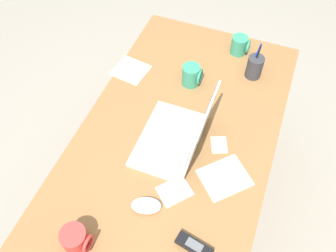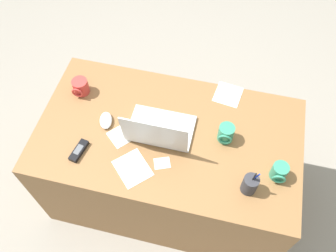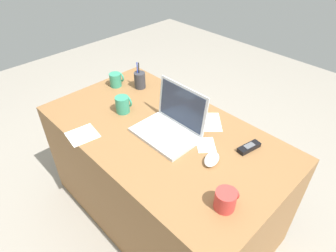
{
  "view_description": "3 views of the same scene",
  "coord_description": "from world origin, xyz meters",
  "px_view_note": "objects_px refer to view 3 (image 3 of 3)",
  "views": [
    {
      "loc": [
        0.81,
        0.27,
        1.94
      ],
      "look_at": [
        0.02,
        -0.03,
        0.79
      ],
      "focal_mm": 37.82,
      "sensor_mm": 36.0,
      "label": 1
    },
    {
      "loc": [
        -0.23,
        0.98,
        2.33
      ],
      "look_at": [
        -0.0,
        0.01,
        0.8
      ],
      "focal_mm": 38.05,
      "sensor_mm": 36.0,
      "label": 2
    },
    {
      "loc": [
        0.93,
        -0.85,
        1.72
      ],
      "look_at": [
        0.02,
        0.03,
        0.75
      ],
      "focal_mm": 30.96,
      "sensor_mm": 36.0,
      "label": 3
    }
  ],
  "objects_px": {
    "coffee_mug_white": "(116,80)",
    "coffee_mug_tall": "(226,199)",
    "coffee_mug_spare": "(123,104)",
    "cordless_phone": "(249,147)",
    "pen_holder": "(140,80)",
    "computer_mouse": "(212,159)",
    "laptop": "(170,125)"
  },
  "relations": [
    {
      "from": "pen_holder",
      "to": "cordless_phone",
      "type": "bearing_deg",
      "value": -0.17
    },
    {
      "from": "coffee_mug_white",
      "to": "cordless_phone",
      "type": "relative_size",
      "value": 0.68
    },
    {
      "from": "coffee_mug_spare",
      "to": "computer_mouse",
      "type": "bearing_deg",
      "value": 4.02
    },
    {
      "from": "coffee_mug_tall",
      "to": "pen_holder",
      "type": "bearing_deg",
      "value": 159.3
    },
    {
      "from": "coffee_mug_spare",
      "to": "cordless_phone",
      "type": "bearing_deg",
      "value": 19.44
    },
    {
      "from": "coffee_mug_spare",
      "to": "pen_holder",
      "type": "bearing_deg",
      "value": 120.56
    },
    {
      "from": "laptop",
      "to": "cordless_phone",
      "type": "xyz_separation_m",
      "value": [
        0.38,
        0.19,
        -0.04
      ]
    },
    {
      "from": "coffee_mug_white",
      "to": "coffee_mug_spare",
      "type": "distance_m",
      "value": 0.32
    },
    {
      "from": "coffee_mug_tall",
      "to": "cordless_phone",
      "type": "height_order",
      "value": "coffee_mug_tall"
    },
    {
      "from": "coffee_mug_spare",
      "to": "coffee_mug_white",
      "type": "bearing_deg",
      "value": 151.48
    },
    {
      "from": "coffee_mug_white",
      "to": "coffee_mug_spare",
      "type": "bearing_deg",
      "value": -28.52
    },
    {
      "from": "coffee_mug_white",
      "to": "coffee_mug_tall",
      "type": "distance_m",
      "value": 1.17
    },
    {
      "from": "laptop",
      "to": "computer_mouse",
      "type": "xyz_separation_m",
      "value": [
        0.3,
        -0.02,
        -0.04
      ]
    },
    {
      "from": "cordless_phone",
      "to": "coffee_mug_spare",
      "type": "bearing_deg",
      "value": -160.56
    },
    {
      "from": "pen_holder",
      "to": "laptop",
      "type": "bearing_deg",
      "value": -21.58
    },
    {
      "from": "coffee_mug_spare",
      "to": "cordless_phone",
      "type": "distance_m",
      "value": 0.77
    },
    {
      "from": "computer_mouse",
      "to": "laptop",
      "type": "bearing_deg",
      "value": 158.67
    },
    {
      "from": "laptop",
      "to": "coffee_mug_white",
      "type": "xyz_separation_m",
      "value": [
        -0.63,
        0.09,
        -0.01
      ]
    },
    {
      "from": "coffee_mug_white",
      "to": "coffee_mug_tall",
      "type": "xyz_separation_m",
      "value": [
        1.14,
        -0.28,
        -0.0
      ]
    },
    {
      "from": "laptop",
      "to": "coffee_mug_tall",
      "type": "relative_size",
      "value": 3.42
    },
    {
      "from": "laptop",
      "to": "cordless_phone",
      "type": "height_order",
      "value": "laptop"
    },
    {
      "from": "computer_mouse",
      "to": "pen_holder",
      "type": "distance_m",
      "value": 0.83
    },
    {
      "from": "laptop",
      "to": "coffee_mug_spare",
      "type": "relative_size",
      "value": 3.43
    },
    {
      "from": "coffee_mug_tall",
      "to": "cordless_phone",
      "type": "bearing_deg",
      "value": 109.03
    },
    {
      "from": "cordless_phone",
      "to": "computer_mouse",
      "type": "bearing_deg",
      "value": -109.85
    },
    {
      "from": "coffee_mug_spare",
      "to": "cordless_phone",
      "type": "height_order",
      "value": "coffee_mug_spare"
    },
    {
      "from": "coffee_mug_spare",
      "to": "pen_holder",
      "type": "relative_size",
      "value": 0.56
    },
    {
      "from": "computer_mouse",
      "to": "coffee_mug_white",
      "type": "xyz_separation_m",
      "value": [
        -0.93,
        0.11,
        0.03
      ]
    },
    {
      "from": "coffee_mug_tall",
      "to": "pen_holder",
      "type": "height_order",
      "value": "pen_holder"
    },
    {
      "from": "computer_mouse",
      "to": "cordless_phone",
      "type": "distance_m",
      "value": 0.22
    },
    {
      "from": "coffee_mug_white",
      "to": "coffee_mug_tall",
      "type": "bearing_deg",
      "value": -13.68
    },
    {
      "from": "computer_mouse",
      "to": "coffee_mug_tall",
      "type": "xyz_separation_m",
      "value": [
        0.21,
        -0.17,
        0.03
      ]
    }
  ]
}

